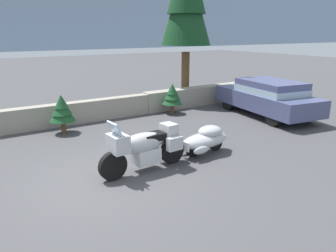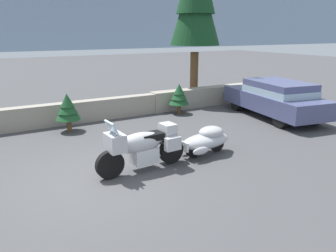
# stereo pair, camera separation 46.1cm
# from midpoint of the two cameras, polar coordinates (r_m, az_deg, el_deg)

# --- Properties ---
(ground_plane) EXTENTS (80.00, 80.00, 0.00)m
(ground_plane) POSITION_cam_midpoint_polar(r_m,az_deg,el_deg) (7.51, -13.35, -9.44)
(ground_plane) COLOR #424244
(stone_guard_wall) EXTENTS (24.00, 0.59, 0.93)m
(stone_guard_wall) POSITION_cam_midpoint_polar(r_m,az_deg,el_deg) (12.04, -21.28, 1.76)
(stone_guard_wall) COLOR gray
(stone_guard_wall) RESTS_ON ground
(touring_motorcycle) EXTENTS (2.31, 0.82, 1.33)m
(touring_motorcycle) POSITION_cam_midpoint_polar(r_m,az_deg,el_deg) (7.63, -6.00, -3.58)
(touring_motorcycle) COLOR black
(touring_motorcycle) RESTS_ON ground
(car_shaped_trailer) EXTENTS (2.22, 0.81, 0.76)m
(car_shaped_trailer) POSITION_cam_midpoint_polar(r_m,az_deg,el_deg) (8.80, 5.07, -2.31)
(car_shaped_trailer) COLOR black
(car_shaped_trailer) RESTS_ON ground
(sedan_at_right_edge) EXTENTS (2.53, 4.74, 1.41)m
(sedan_at_right_edge) POSITION_cam_midpoint_polar(r_m,az_deg,el_deg) (13.26, 16.10, 5.03)
(sedan_at_right_edge) COLOR black
(sedan_at_right_edge) RESTS_ON ground
(pine_sapling_near) EXTENTS (0.81, 0.81, 1.22)m
(pine_sapling_near) POSITION_cam_midpoint_polar(r_m,az_deg,el_deg) (13.05, -0.26, 5.45)
(pine_sapling_near) COLOR brown
(pine_sapling_near) RESTS_ON ground
(pine_sapling_farther) EXTENTS (0.82, 0.82, 1.28)m
(pine_sapling_farther) POSITION_cam_midpoint_polar(r_m,az_deg,el_deg) (11.07, -19.27, 2.77)
(pine_sapling_farther) COLOR brown
(pine_sapling_farther) RESTS_ON ground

